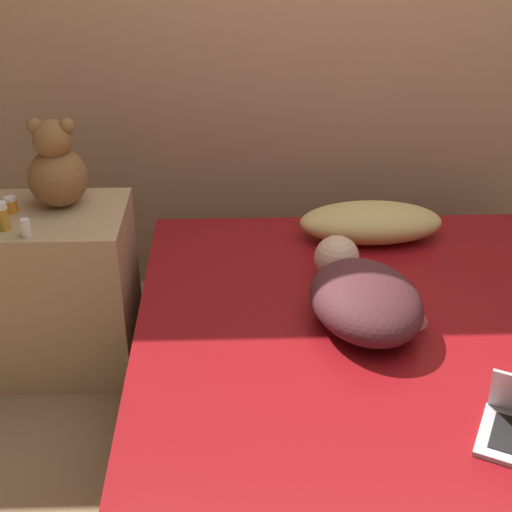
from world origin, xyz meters
TOP-DOWN VIEW (x-y plane):
  - ground_plane at (0.00, 0.00)m, footprint 12.00×12.00m
  - wall_back at (0.00, 1.18)m, footprint 8.00×0.06m
  - bed at (0.00, 0.00)m, footprint 1.69×1.80m
  - nightstand at (-1.19, 0.53)m, footprint 0.56×0.46m
  - pillow at (0.07, 0.67)m, footprint 0.58×0.27m
  - person_lying at (-0.06, 0.10)m, footprint 0.45×0.66m
  - teddy_bear at (-1.16, 0.61)m, footprint 0.23×0.23m
  - bottle_amber at (-1.32, 0.40)m, footprint 0.05×0.05m
  - bottle_white at (-1.23, 0.34)m, footprint 0.03×0.03m
  - bottle_orange at (-1.33, 0.54)m, footprint 0.05×0.05m

SIDE VIEW (x-z plane):
  - ground_plane at x=0.00m, z-range 0.00..0.00m
  - bed at x=0.00m, z-range 0.00..0.48m
  - nightstand at x=-1.19m, z-range 0.00..0.69m
  - pillow at x=0.07m, z-range 0.48..0.64m
  - person_lying at x=-0.06m, z-range 0.48..0.66m
  - bottle_orange at x=-1.33m, z-range 0.69..0.75m
  - bottle_white at x=-1.23m, z-range 0.69..0.76m
  - bottle_amber at x=-1.32m, z-range 0.69..0.79m
  - teddy_bear at x=-1.16m, z-range 0.67..1.01m
  - wall_back at x=0.00m, z-range 0.00..2.60m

